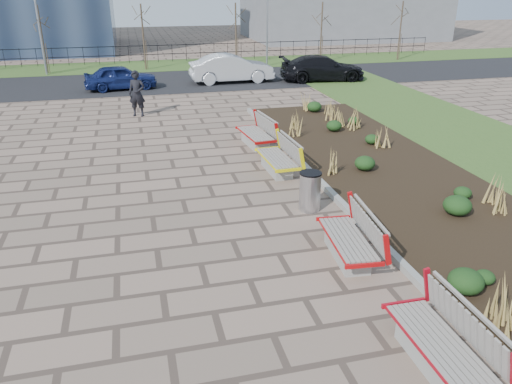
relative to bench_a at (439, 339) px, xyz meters
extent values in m
plane|color=#806758|center=(-3.00, 2.10, -0.50)|extent=(120.00, 120.00, 0.00)
cube|color=black|center=(3.25, 7.10, -0.45)|extent=(4.50, 18.00, 0.10)
cube|color=gray|center=(0.92, 7.10, -0.42)|extent=(0.16, 18.00, 0.15)
cube|color=#33511E|center=(-3.00, 30.10, -0.48)|extent=(80.00, 5.00, 0.04)
cube|color=black|center=(-3.00, 24.10, -0.49)|extent=(80.00, 7.00, 0.02)
cylinder|color=#B2B2B7|center=(0.04, 5.72, -0.01)|extent=(0.53, 0.53, 0.99)
imported|color=black|center=(-3.84, 16.51, 0.46)|extent=(0.80, 0.64, 1.92)
imported|color=navy|center=(-4.54, 22.44, 0.16)|extent=(3.87, 1.88, 1.27)
imported|color=#B6B8BE|center=(1.56, 23.01, 0.29)|extent=(4.72, 1.72, 1.55)
imported|color=black|center=(6.71, 22.24, 0.22)|extent=(5.03, 2.45, 1.41)
camera|label=1|loc=(-4.04, -5.07, 4.85)|focal=35.00mm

